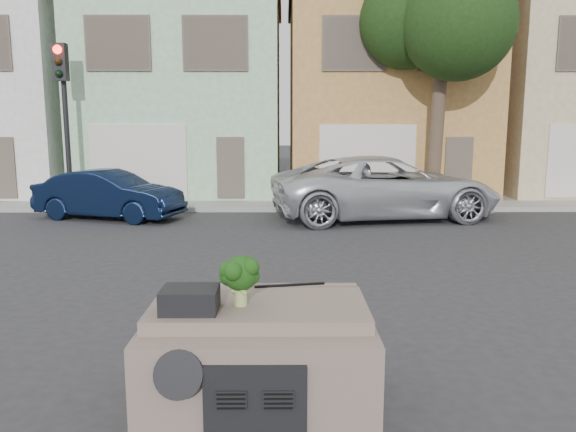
{
  "coord_description": "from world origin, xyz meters",
  "views": [
    {
      "loc": [
        0.23,
        -7.96,
        2.71
      ],
      "look_at": [
        0.28,
        0.5,
        1.3
      ],
      "focal_mm": 35.0,
      "sensor_mm": 36.0,
      "label": 1
    }
  ],
  "objects_px": {
    "navy_sedan": "(110,219)",
    "silver_pickup": "(385,218)",
    "broccoli": "(240,280)",
    "traffic_signal": "(65,128)"
  },
  "relations": [
    {
      "from": "traffic_signal",
      "to": "broccoli",
      "type": "xyz_separation_m",
      "value": [
        6.34,
        -12.71,
        -1.2
      ]
    },
    {
      "from": "navy_sedan",
      "to": "silver_pickup",
      "type": "height_order",
      "value": "silver_pickup"
    },
    {
      "from": "traffic_signal",
      "to": "broccoli",
      "type": "distance_m",
      "value": 14.25
    },
    {
      "from": "navy_sedan",
      "to": "silver_pickup",
      "type": "distance_m",
      "value": 7.85
    },
    {
      "from": "silver_pickup",
      "to": "traffic_signal",
      "type": "distance_m",
      "value": 10.07
    },
    {
      "from": "navy_sedan",
      "to": "broccoli",
      "type": "xyz_separation_m",
      "value": [
        4.59,
        -11.05,
        1.35
      ]
    },
    {
      "from": "navy_sedan",
      "to": "silver_pickup",
      "type": "relative_size",
      "value": 0.65
    },
    {
      "from": "silver_pickup",
      "to": "traffic_signal",
      "type": "xyz_separation_m",
      "value": [
        -9.6,
        1.64,
        2.55
      ]
    },
    {
      "from": "broccoli",
      "to": "traffic_signal",
      "type": "bearing_deg",
      "value": 116.53
    },
    {
      "from": "silver_pickup",
      "to": "traffic_signal",
      "type": "bearing_deg",
      "value": 70.87
    }
  ]
}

